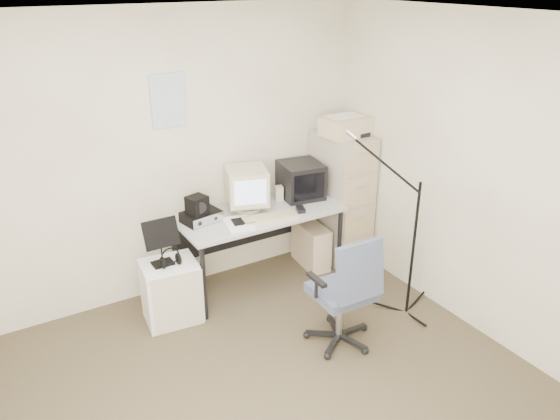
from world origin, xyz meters
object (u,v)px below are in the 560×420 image
desk (260,247)px  side_cart (171,291)px  filing_cabinet (341,198)px  office_chair (341,289)px

desk → side_cart: bearing=-170.4°
filing_cabinet → office_chair: 1.45m
desk → filing_cabinet: bearing=1.8°
side_cart → office_chair: bearing=-37.1°
filing_cabinet → desk: (-0.95, -0.03, -0.29)m
office_chair → side_cart: office_chair is taller
filing_cabinet → office_chair: (-0.86, -1.16, -0.17)m
filing_cabinet → office_chair: filing_cabinet is taller
side_cart → desk: bearing=15.5°
desk → office_chair: bearing=-85.3°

